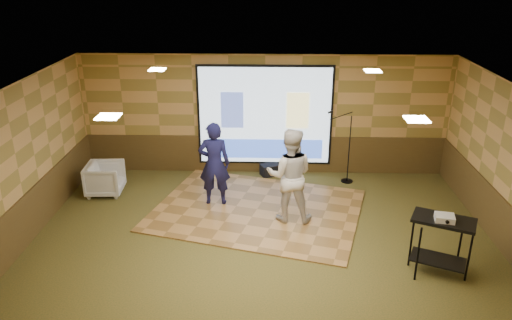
{
  "coord_description": "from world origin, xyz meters",
  "views": [
    {
      "loc": [
        0.13,
        -8.31,
        5.07
      ],
      "look_at": [
        -0.15,
        1.03,
        1.3
      ],
      "focal_mm": 35.0,
      "sensor_mm": 36.0,
      "label": 1
    }
  ],
  "objects_px": {
    "player_left": "(214,164)",
    "projector": "(445,218)",
    "player_right": "(290,175)",
    "av_table": "(442,235)",
    "projector_screen": "(265,117)",
    "banquet_chair": "(105,179)",
    "mic_stand": "(346,163)",
    "duffel_bag": "(270,170)",
    "dance_floor": "(257,210)"
  },
  "relations": [
    {
      "from": "mic_stand",
      "to": "av_table",
      "type": "bearing_deg",
      "value": -53.1
    },
    {
      "from": "player_left",
      "to": "projector",
      "type": "distance_m",
      "value": 4.84
    },
    {
      "from": "player_right",
      "to": "av_table",
      "type": "distance_m",
      "value": 3.11
    },
    {
      "from": "dance_floor",
      "to": "player_right",
      "type": "relative_size",
      "value": 2.18
    },
    {
      "from": "av_table",
      "to": "banquet_chair",
      "type": "relative_size",
      "value": 1.31
    },
    {
      "from": "banquet_chair",
      "to": "player_left",
      "type": "bearing_deg",
      "value": -103.29
    },
    {
      "from": "player_left",
      "to": "banquet_chair",
      "type": "relative_size",
      "value": 2.3
    },
    {
      "from": "projector",
      "to": "mic_stand",
      "type": "relative_size",
      "value": 0.17
    },
    {
      "from": "player_left",
      "to": "duffel_bag",
      "type": "relative_size",
      "value": 4.06
    },
    {
      "from": "banquet_chair",
      "to": "duffel_bag",
      "type": "height_order",
      "value": "banquet_chair"
    },
    {
      "from": "duffel_bag",
      "to": "banquet_chair",
      "type": "bearing_deg",
      "value": -162.99
    },
    {
      "from": "player_left",
      "to": "player_right",
      "type": "xyz_separation_m",
      "value": [
        1.61,
        -0.71,
        0.05
      ]
    },
    {
      "from": "dance_floor",
      "to": "player_left",
      "type": "xyz_separation_m",
      "value": [
        -0.93,
        0.3,
        0.95
      ]
    },
    {
      "from": "projector",
      "to": "mic_stand",
      "type": "distance_m",
      "value": 4.06
    },
    {
      "from": "mic_stand",
      "to": "banquet_chair",
      "type": "distance_m",
      "value": 5.7
    },
    {
      "from": "duffel_bag",
      "to": "projector",
      "type": "bearing_deg",
      "value": -55.65
    },
    {
      "from": "av_table",
      "to": "projector_screen",
      "type": "bearing_deg",
      "value": 125.06
    },
    {
      "from": "player_right",
      "to": "mic_stand",
      "type": "height_order",
      "value": "player_right"
    },
    {
      "from": "duffel_bag",
      "to": "player_left",
      "type": "bearing_deg",
      "value": -126.7
    },
    {
      "from": "av_table",
      "to": "mic_stand",
      "type": "relative_size",
      "value": 0.59
    },
    {
      "from": "projector",
      "to": "banquet_chair",
      "type": "distance_m",
      "value": 7.39
    },
    {
      "from": "player_right",
      "to": "projector",
      "type": "relative_size",
      "value": 6.39
    },
    {
      "from": "projector_screen",
      "to": "mic_stand",
      "type": "distance_m",
      "value": 2.27
    },
    {
      "from": "mic_stand",
      "to": "duffel_bag",
      "type": "xyz_separation_m",
      "value": [
        -1.83,
        0.34,
        -0.35
      ]
    },
    {
      "from": "dance_floor",
      "to": "av_table",
      "type": "height_order",
      "value": "av_table"
    },
    {
      "from": "projector",
      "to": "duffel_bag",
      "type": "height_order",
      "value": "projector"
    },
    {
      "from": "projector_screen",
      "to": "banquet_chair",
      "type": "bearing_deg",
      "value": -159.75
    },
    {
      "from": "av_table",
      "to": "banquet_chair",
      "type": "distance_m",
      "value": 7.35
    },
    {
      "from": "duffel_bag",
      "to": "av_table",
      "type": "bearing_deg",
      "value": -55.06
    },
    {
      "from": "projector_screen",
      "to": "player_left",
      "type": "height_order",
      "value": "projector_screen"
    },
    {
      "from": "banquet_chair",
      "to": "av_table",
      "type": "bearing_deg",
      "value": -117.21
    },
    {
      "from": "dance_floor",
      "to": "player_left",
      "type": "distance_m",
      "value": 1.36
    },
    {
      "from": "projector_screen",
      "to": "av_table",
      "type": "relative_size",
      "value": 3.13
    },
    {
      "from": "dance_floor",
      "to": "projector",
      "type": "relative_size",
      "value": 13.9
    },
    {
      "from": "player_left",
      "to": "duffel_bag",
      "type": "bearing_deg",
      "value": -128.18
    },
    {
      "from": "player_right",
      "to": "mic_stand",
      "type": "bearing_deg",
      "value": -122.34
    },
    {
      "from": "projector_screen",
      "to": "banquet_chair",
      "type": "relative_size",
      "value": 4.09
    },
    {
      "from": "banquet_chair",
      "to": "duffel_bag",
      "type": "relative_size",
      "value": 1.77
    },
    {
      "from": "player_left",
      "to": "mic_stand",
      "type": "bearing_deg",
      "value": -158.49
    },
    {
      "from": "player_left",
      "to": "dance_floor",
      "type": "bearing_deg",
      "value": 160.96
    },
    {
      "from": "player_right",
      "to": "duffel_bag",
      "type": "height_order",
      "value": "player_right"
    },
    {
      "from": "player_right",
      "to": "av_table",
      "type": "height_order",
      "value": "player_right"
    },
    {
      "from": "player_left",
      "to": "player_right",
      "type": "relative_size",
      "value": 0.95
    },
    {
      "from": "av_table",
      "to": "projector",
      "type": "relative_size",
      "value": 3.43
    },
    {
      "from": "projector",
      "to": "dance_floor",
      "type": "bearing_deg",
      "value": 155.41
    },
    {
      "from": "projector",
      "to": "player_left",
      "type": "bearing_deg",
      "value": 159.07
    },
    {
      "from": "banquet_chair",
      "to": "dance_floor",
      "type": "bearing_deg",
      "value": -105.31
    },
    {
      "from": "player_right",
      "to": "projector",
      "type": "distance_m",
      "value": 3.12
    },
    {
      "from": "projector_screen",
      "to": "player_right",
      "type": "height_order",
      "value": "projector_screen"
    },
    {
      "from": "dance_floor",
      "to": "projector",
      "type": "bearing_deg",
      "value": -35.96
    }
  ]
}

